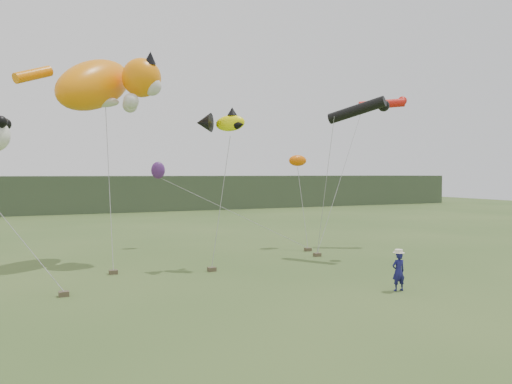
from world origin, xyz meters
TOP-DOWN VIEW (x-y plane):
  - ground at (0.00, 0.00)m, footprint 120.00×120.00m
  - headland at (-3.11, 44.69)m, footprint 90.00×13.00m
  - festival_attendant at (2.25, -2.04)m, footprint 0.54×0.38m
  - sandbag_anchors at (-2.20, 4.95)m, footprint 13.24×5.61m
  - cat_kite at (-6.60, 8.74)m, footprint 6.66×5.46m
  - fish_kite at (-2.05, 4.95)m, footprint 2.43×1.60m
  - tube_kites at (7.15, 5.98)m, footprint 6.61×5.33m
  - misc_kites at (0.63, 10.76)m, footprint 8.41×3.83m

SIDE VIEW (x-z plane):
  - ground at x=0.00m, z-range 0.00..0.00m
  - sandbag_anchors at x=-2.20m, z-range 0.00..0.18m
  - festival_attendant at x=2.25m, z-range 0.00..1.43m
  - headland at x=-3.11m, z-range -0.08..3.92m
  - misc_kites at x=0.63m, z-range 4.07..5.45m
  - fish_kite at x=-2.05m, z-range 6.01..7.17m
  - tube_kites at x=7.15m, z-range 6.91..8.95m
  - cat_kite at x=-6.60m, z-range 6.66..10.55m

